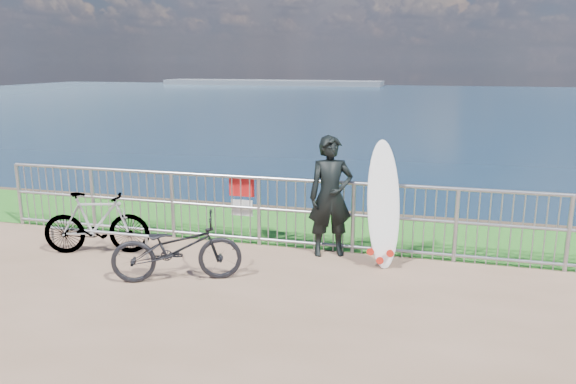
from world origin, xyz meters
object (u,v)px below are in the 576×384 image
(surfer, at_px, (331,196))
(bicycle_far, at_px, (96,223))
(surfboard, at_px, (383,209))
(bicycle_near, at_px, (177,248))

(surfer, xyz_separation_m, bicycle_far, (-3.45, -0.86, -0.43))
(surfboard, xyz_separation_m, bicycle_near, (-2.59, -1.29, -0.38))
(surfboard, height_order, bicycle_far, surfboard)
(surfboard, height_order, bicycle_near, surfboard)
(surfer, xyz_separation_m, surfboard, (0.81, -0.26, -0.07))
(surfboard, distance_m, bicycle_near, 2.92)
(surfboard, xyz_separation_m, bicycle_far, (-4.26, -0.61, -0.36))
(bicycle_near, relative_size, bicycle_far, 1.08)
(bicycle_far, bearing_deg, surfer, -92.64)
(bicycle_near, height_order, bicycle_far, bicycle_far)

